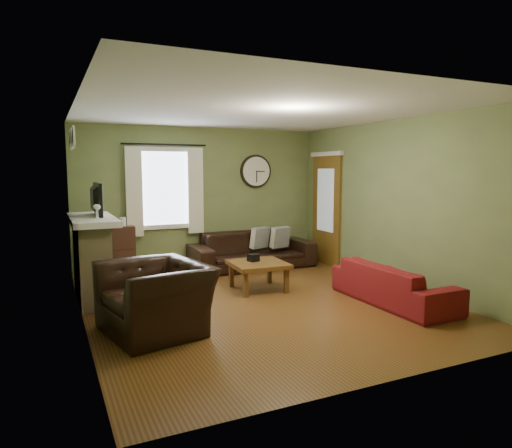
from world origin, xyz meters
name	(u,v)px	position (x,y,z in m)	size (l,w,h in m)	color
floor	(262,303)	(0.00, 0.00, 0.00)	(4.60, 5.20, 0.00)	brown
ceiling	(262,111)	(0.00, 0.00, 2.60)	(4.60, 5.20, 0.00)	white
wall_left	(80,216)	(-2.30, 0.00, 1.30)	(0.00, 5.20, 2.60)	olive
wall_right	(395,204)	(2.30, 0.00, 1.30)	(0.00, 5.20, 2.60)	olive
wall_back	(202,198)	(0.00, 2.60, 1.30)	(4.60, 0.00, 2.60)	olive
wall_front	(396,233)	(0.00, -2.60, 1.30)	(4.60, 0.00, 2.60)	olive
fireplace	(92,261)	(-2.10, 1.15, 0.55)	(0.40, 1.40, 1.10)	tan
firebox	(106,277)	(-1.91, 1.15, 0.30)	(0.04, 0.60, 0.55)	black
mantel	(92,220)	(-2.07, 1.15, 1.14)	(0.58, 1.60, 0.08)	white
tv	(92,203)	(-2.05, 1.30, 1.35)	(0.60, 0.08, 0.35)	black
tv_screen	(98,199)	(-1.97, 1.30, 1.41)	(0.02, 0.62, 0.36)	#994C3F
medallion_left	(74,137)	(-2.28, 0.80, 2.25)	(0.28, 0.28, 0.03)	white
medallion_mid	(72,138)	(-2.28, 1.15, 2.25)	(0.28, 0.28, 0.03)	white
medallion_right	(71,140)	(-2.28, 1.50, 2.25)	(0.28, 0.28, 0.03)	white
window_pane	(164,188)	(-0.70, 2.58, 1.50)	(1.00, 0.02, 1.30)	silver
curtain_rod	(165,144)	(-0.70, 2.48, 2.27)	(0.03, 0.03, 1.50)	black
curtain_left	(134,192)	(-1.25, 2.48, 1.45)	(0.28, 0.04, 1.55)	silver
curtain_right	(196,191)	(-0.15, 2.48, 1.45)	(0.28, 0.04, 1.55)	silver
wall_clock	(256,171)	(1.10, 2.55, 1.80)	(0.64, 0.06, 0.64)	white
door	(326,210)	(2.27, 1.85, 1.05)	(0.05, 0.90, 2.10)	brown
bookshelf	(112,252)	(-1.66, 2.42, 0.44)	(0.74, 0.31, 0.88)	#361F15
book	(106,221)	(-1.73, 2.50, 0.96)	(0.15, 0.20, 0.02)	#593816
sofa_brown	(252,250)	(0.82, 2.13, 0.34)	(2.31, 0.90, 0.67)	black
pillow_left	(260,238)	(1.01, 2.19, 0.55)	(0.39, 0.12, 0.39)	gray
pillow_right	(280,237)	(1.39, 2.08, 0.55)	(0.39, 0.12, 0.39)	gray
sofa_red	(393,283)	(1.65, -0.77, 0.27)	(1.88, 0.74, 0.55)	maroon
armchair	(156,298)	(-1.57, -0.49, 0.39)	(1.20, 1.04, 0.78)	black
coffee_table	(258,276)	(0.25, 0.65, 0.22)	(0.81, 0.81, 0.43)	#593816
tissue_box	(253,263)	(0.21, 0.74, 0.40)	(0.14, 0.14, 0.11)	black
wine_glass_a	(98,213)	(-2.05, 0.55, 1.28)	(0.07, 0.07, 0.21)	white
wine_glass_b	(96,212)	(-2.05, 0.72, 1.28)	(0.07, 0.07, 0.20)	white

